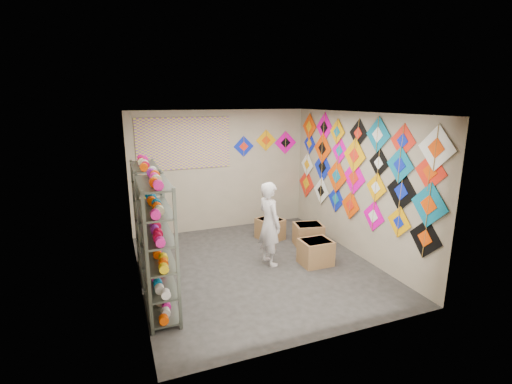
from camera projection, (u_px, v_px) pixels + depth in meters
name	position (u px, v px, depth m)	size (l,w,h in m)	color
ground	(257.00, 266.00, 6.66)	(4.50, 4.50, 0.00)	#2B2926
room_walls	(257.00, 177.00, 6.26)	(4.50, 4.50, 4.50)	tan
shelf_rack_front	(158.00, 248.00, 5.03)	(0.40, 1.10, 1.90)	#4C5147
shelf_rack_back	(148.00, 220.00, 6.21)	(0.40, 1.10, 1.90)	#4C5147
string_spools	(152.00, 227.00, 5.60)	(0.12, 2.36, 0.12)	#EE1693
kite_wall_display	(355.00, 170.00, 6.95)	(0.05, 4.36, 2.06)	black
back_wall_kites	(267.00, 143.00, 8.61)	(1.57, 0.02, 0.61)	#0C21B6
poster	(184.00, 144.00, 7.91)	(2.00, 0.01, 1.10)	#784595
shopkeeper	(269.00, 224.00, 6.60)	(0.45, 0.61, 1.53)	beige
carton_a	(316.00, 252.00, 6.70)	(0.55, 0.46, 0.46)	#9C7444
carton_b	(308.00, 235.00, 7.57)	(0.55, 0.45, 0.45)	#9C7444
carton_c	(270.00, 229.00, 7.93)	(0.46, 0.51, 0.44)	#9C7444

